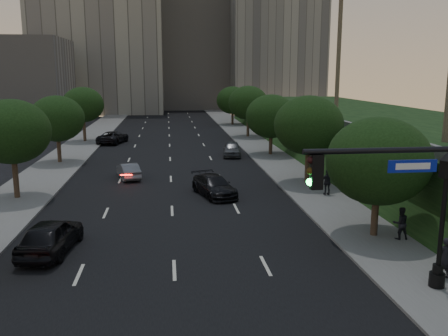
{
  "coord_description": "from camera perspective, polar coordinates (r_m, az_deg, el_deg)",
  "views": [
    {
      "loc": [
        -0.12,
        -14.23,
        8.35
      ],
      "look_at": [
        2.66,
        9.23,
        3.6
      ],
      "focal_mm": 38.0,
      "sensor_mm": 36.0,
      "label": 1
    }
  ],
  "objects": [
    {
      "name": "sidewalk_right",
      "position": [
        46.18,
        6.34,
        0.98
      ],
      "size": [
        4.5,
        140.0,
        0.15
      ],
      "primitive_type": "cube",
      "color": "slate",
      "rests_on": "ground"
    },
    {
      "name": "tree_left_b",
      "position": [
        34.01,
        -24.19,
        4.0
      ],
      "size": [
        5.0,
        5.0,
        6.71
      ],
      "color": "#38281C",
      "rests_on": "ground"
    },
    {
      "name": "pedestrian_a",
      "position": [
        21.41,
        25.0,
        -9.79
      ],
      "size": [
        0.67,
        0.47,
        1.72
      ],
      "primitive_type": "imported",
      "rotation": [
        0.0,
        0.0,
        3.24
      ],
      "color": "black",
      "rests_on": "sidewalk_right"
    },
    {
      "name": "sidewalk_left",
      "position": [
        46.12,
        -19.32,
        0.39
      ],
      "size": [
        4.5,
        140.0,
        0.15
      ],
      "primitive_type": "cube",
      "color": "slate",
      "rests_on": "ground"
    },
    {
      "name": "office_block_left",
      "position": [
        107.4,
        -14.68,
        15.1
      ],
      "size": [
        26.0,
        20.0,
        32.0
      ],
      "primitive_type": "cube",
      "color": "gray",
      "rests_on": "ground"
    },
    {
      "name": "pedestrian_b",
      "position": [
        25.43,
        20.46,
        -6.23
      ],
      "size": [
        0.83,
        0.66,
        1.65
      ],
      "primitive_type": "imported",
      "rotation": [
        0.0,
        0.0,
        3.09
      ],
      "color": "black",
      "rests_on": "sidewalk_right"
    },
    {
      "name": "embankment",
      "position": [
        48.09,
        20.73,
        3.05
      ],
      "size": [
        18.0,
        90.0,
        4.0
      ],
      "primitive_type": "cube",
      "color": "black",
      "rests_on": "ground"
    },
    {
      "name": "road_surface",
      "position": [
        45.01,
        -6.48,
        0.62
      ],
      "size": [
        16.0,
        140.0,
        0.02
      ],
      "primitive_type": "cube",
      "color": "black",
      "rests_on": "ground"
    },
    {
      "name": "sedan_mid_left",
      "position": [
        38.76,
        -11.43,
        -0.34
      ],
      "size": [
        2.32,
        4.08,
        1.27
      ],
      "primitive_type": "imported",
      "rotation": [
        0.0,
        0.0,
        3.41
      ],
      "color": "slate",
      "rests_on": "ground"
    },
    {
      "name": "sedan_far_right",
      "position": [
        48.28,
        0.95,
        2.31
      ],
      "size": [
        2.25,
        4.55,
        1.49
      ],
      "primitive_type": "imported",
      "rotation": [
        0.0,
        0.0,
        -0.12
      ],
      "color": "#4F5255",
      "rests_on": "ground"
    },
    {
      "name": "parapet_wall",
      "position": [
        44.55,
        11.14,
        6.01
      ],
      "size": [
        0.35,
        90.0,
        0.7
      ],
      "primitive_type": "cube",
      "color": "slate",
      "rests_on": "embankment"
    },
    {
      "name": "traffic_signal_mast",
      "position": [
        15.09,
        25.2,
        -7.82
      ],
      "size": [
        5.68,
        0.56,
        7.0
      ],
      "color": "black",
      "rests_on": "ground"
    },
    {
      "name": "tree_right_b",
      "position": [
        35.99,
        10.16,
        5.08
      ],
      "size": [
        5.2,
        5.2,
        6.74
      ],
      "color": "#38281C",
      "rests_on": "ground"
    },
    {
      "name": "office_block_mid",
      "position": [
        116.48,
        -3.85,
        13.64
      ],
      "size": [
        22.0,
        18.0,
        26.0
      ],
      "primitive_type": "cube",
      "color": "#9A958D",
      "rests_on": "ground"
    },
    {
      "name": "tree_right_a",
      "position": [
        24.93,
        18.08,
        0.8
      ],
      "size": [
        5.2,
        5.2,
        6.24
      ],
      "color": "#38281C",
      "rests_on": "ground"
    },
    {
      "name": "sedan_near_left",
      "position": [
        23.94,
        -20.12,
        -7.67
      ],
      "size": [
        2.55,
        5.06,
        1.65
      ],
      "primitive_type": "imported",
      "rotation": [
        0.0,
        0.0,
        3.01
      ],
      "color": "black",
      "rests_on": "ground"
    },
    {
      "name": "ground",
      "position": [
        16.5,
        -5.72,
        -19.1
      ],
      "size": [
        160.0,
        160.0,
        0.0
      ],
      "primitive_type": "plane",
      "color": "black",
      "rests_on": "ground"
    },
    {
      "name": "office_block_right",
      "position": [
        113.25,
        5.8,
        16.21
      ],
      "size": [
        20.0,
        22.0,
        36.0
      ],
      "primitive_type": "cube",
      "color": "gray",
      "rests_on": "ground"
    },
    {
      "name": "tree_right_c",
      "position": [
        48.56,
        5.7,
        6.2
      ],
      "size": [
        5.2,
        5.2,
        6.24
      ],
      "color": "#38281C",
      "rests_on": "ground"
    },
    {
      "name": "street_lamp",
      "position": [
        20.0,
        24.74,
        -6.32
      ],
      "size": [
        0.64,
        0.64,
        5.62
      ],
      "color": "black",
      "rests_on": "ground"
    },
    {
      "name": "tree_right_e",
      "position": [
        77.06,
        1.04,
        8.15
      ],
      "size": [
        5.2,
        5.2,
        6.24
      ],
      "color": "#38281C",
      "rests_on": "ground"
    },
    {
      "name": "tree_right_d",
      "position": [
        62.23,
        2.93,
        7.83
      ],
      "size": [
        5.2,
        5.2,
        6.74
      ],
      "color": "#38281C",
      "rests_on": "ground"
    },
    {
      "name": "office_block_filler",
      "position": [
        88.13,
        -24.19,
        9.52
      ],
      "size": [
        18.0,
        16.0,
        14.0
      ],
      "primitive_type": "cube",
      "color": "#9A958D",
      "rests_on": "ground"
    },
    {
      "name": "tree_left_d",
      "position": [
        60.22,
        -16.61,
        7.31
      ],
      "size": [
        5.0,
        5.0,
        6.71
      ],
      "color": "#38281C",
      "rests_on": "ground"
    },
    {
      "name": "sedan_near_right",
      "position": [
        32.7,
        -1.21,
        -2.16
      ],
      "size": [
        3.27,
        5.2,
        1.4
      ],
      "primitive_type": "imported",
      "rotation": [
        0.0,
        0.0,
        0.29
      ],
      "color": "black",
      "rests_on": "ground"
    },
    {
      "name": "tree_left_c",
      "position": [
        46.55,
        -19.46,
        5.62
      ],
      "size": [
        5.0,
        5.0,
        6.34
      ],
      "color": "#38281C",
      "rests_on": "ground"
    },
    {
      "name": "sedan_far_left",
      "position": [
        58.66,
        -13.2,
        3.62
      ],
      "size": [
        3.78,
        5.77,
        1.48
      ],
      "primitive_type": "imported",
      "rotation": [
        0.0,
        0.0,
        2.87
      ],
      "color": "black",
      "rests_on": "ground"
    },
    {
      "name": "pedestrian_c",
      "position": [
        33.06,
        12.34,
        -1.69
      ],
      "size": [
        1.04,
        0.45,
        1.76
      ],
      "primitive_type": "imported",
      "rotation": [
        0.0,
        0.0,
        3.17
      ],
      "color": "black",
      "rests_on": "sidewalk_right"
    }
  ]
}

